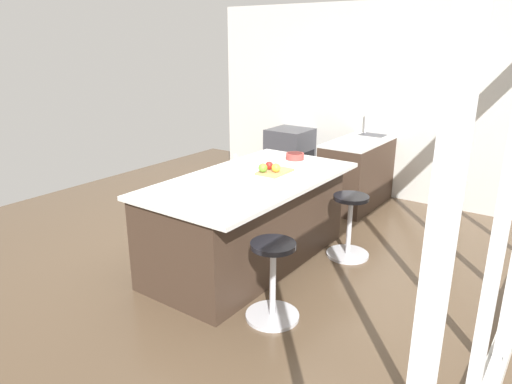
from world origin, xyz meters
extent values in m
plane|color=brown|center=(0.00, 0.00, 0.00)|extent=(7.28, 7.28, 0.00)
cube|color=beige|center=(0.00, 2.46, 0.07)|extent=(5.60, 0.12, 0.14)
cube|color=silver|center=(0.00, 2.46, 0.14)|extent=(5.15, 0.06, 0.06)
cube|color=silver|center=(1.55, 2.46, 1.31)|extent=(0.05, 0.06, 2.34)
cube|color=beige|center=(-2.80, 0.00, 1.33)|extent=(0.12, 4.91, 2.67)
cube|color=#38281E|center=(-2.45, 0.23, 0.43)|extent=(1.81, 0.60, 0.87)
cube|color=silver|center=(-2.45, 0.23, 0.88)|extent=(1.81, 0.60, 0.03)
cube|color=#38383D|center=(-2.68, 0.23, 0.84)|extent=(0.44, 0.36, 0.12)
cylinder|color=#B7B7BC|center=(-2.68, 0.08, 1.04)|extent=(0.02, 0.02, 0.28)
cube|color=#38383D|center=(-2.45, -1.03, 0.43)|extent=(0.60, 0.60, 0.87)
cube|color=black|center=(-2.45, -0.72, 0.39)|extent=(0.44, 0.01, 0.32)
cube|color=#38281E|center=(0.11, 0.07, 0.43)|extent=(2.18, 0.99, 0.86)
cube|color=silver|center=(0.11, 0.12, 0.88)|extent=(2.24, 1.19, 0.04)
cylinder|color=#B7B7BC|center=(-0.60, 0.85, 0.01)|extent=(0.44, 0.44, 0.03)
cylinder|color=#B7B7BC|center=(-0.60, 0.85, 0.32)|extent=(0.05, 0.05, 0.61)
cylinder|color=black|center=(-0.60, 0.85, 0.65)|extent=(0.36, 0.36, 0.04)
cylinder|color=#B7B7BC|center=(0.82, 0.85, 0.01)|extent=(0.44, 0.44, 0.03)
cylinder|color=#B7B7BC|center=(0.82, 0.85, 0.32)|extent=(0.05, 0.05, 0.61)
cylinder|color=black|center=(0.82, 0.85, 0.65)|extent=(0.36, 0.36, 0.04)
cube|color=tan|center=(-0.17, 0.20, 0.91)|extent=(0.36, 0.24, 0.02)
sphere|color=#609E2D|center=(-0.06, 0.14, 0.96)|extent=(0.09, 0.09, 0.09)
sphere|color=red|center=(-0.18, 0.13, 0.96)|extent=(0.08, 0.08, 0.08)
sphere|color=gold|center=(-0.14, 0.24, 0.96)|extent=(0.09, 0.09, 0.09)
cylinder|color=silver|center=(0.47, 0.21, 1.01)|extent=(0.06, 0.06, 0.22)
cylinder|color=silver|center=(0.47, 0.21, 1.16)|extent=(0.03, 0.03, 0.08)
cylinder|color=#B7B7BC|center=(0.47, 0.21, 1.20)|extent=(0.03, 0.03, 0.02)
cylinder|color=#993833|center=(-0.76, 0.08, 0.93)|extent=(0.20, 0.20, 0.07)
cylinder|color=#4C1C19|center=(-0.76, 0.08, 0.95)|extent=(0.16, 0.16, 0.04)
camera|label=1|loc=(3.58, 2.68, 2.16)|focal=32.75mm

